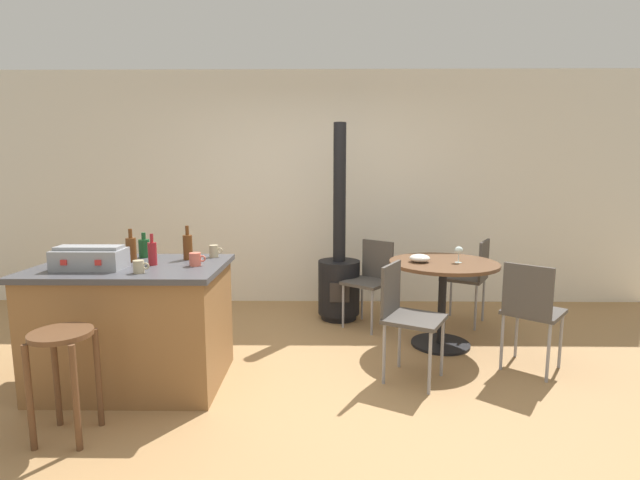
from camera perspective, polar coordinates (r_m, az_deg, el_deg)
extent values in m
plane|color=#A37A4C|center=(3.54, -2.28, -17.69)|extent=(8.80, 8.80, 0.00)
cube|color=silver|center=(5.50, -1.12, 6.28)|extent=(8.00, 0.10, 2.70)
cube|color=olive|center=(3.71, -21.81, -9.92)|extent=(1.26, 0.84, 0.85)
cube|color=#424247|center=(3.60, -22.19, -3.16)|extent=(1.32, 0.90, 0.04)
cylinder|color=brown|center=(3.24, -25.61, -15.03)|extent=(0.04, 0.04, 0.62)
cylinder|color=brown|center=(3.36, -29.70, -14.48)|extent=(0.04, 0.04, 0.62)
cylinder|color=brown|center=(3.16, -32.14, -16.14)|extent=(0.04, 0.04, 0.62)
cylinder|color=brown|center=(3.03, -27.85, -16.84)|extent=(0.04, 0.04, 0.62)
cylinder|color=brown|center=(3.08, -29.26, -10.04)|extent=(0.35, 0.35, 0.03)
cylinder|color=black|center=(4.43, 14.59, -12.25)|extent=(0.52, 0.52, 0.02)
cylinder|color=black|center=(4.32, 14.76, -7.80)|extent=(0.07, 0.07, 0.74)
cylinder|color=brown|center=(4.23, 14.96, -2.80)|extent=(0.95, 0.95, 0.03)
cube|color=#47423D|center=(3.55, 11.57, -9.51)|extent=(0.54, 0.54, 0.03)
cube|color=#47423D|center=(3.55, 8.72, -6.06)|extent=(0.19, 0.33, 0.40)
cylinder|color=gray|center=(3.83, 9.76, -11.97)|extent=(0.02, 0.02, 0.46)
cylinder|color=gray|center=(3.53, 7.88, -13.72)|extent=(0.02, 0.02, 0.46)
cylinder|color=gray|center=(3.43, 13.35, -14.53)|extent=(0.02, 0.02, 0.46)
cylinder|color=gray|center=(3.74, 14.80, -12.63)|extent=(0.02, 0.02, 0.46)
cube|color=#47423D|center=(4.03, 24.78, -8.00)|extent=(0.56, 0.56, 0.03)
cube|color=#47423D|center=(3.80, 24.16, -5.80)|extent=(0.29, 0.25, 0.40)
cylinder|color=gray|center=(4.00, 21.48, -11.60)|extent=(0.02, 0.02, 0.46)
cylinder|color=gray|center=(3.91, 26.28, -12.36)|extent=(0.02, 0.02, 0.46)
cylinder|color=gray|center=(4.22, 27.49, -10.90)|extent=(0.02, 0.02, 0.46)
cylinder|color=gray|center=(4.30, 23.03, -10.25)|extent=(0.02, 0.02, 0.46)
cube|color=#47423D|center=(4.98, 17.26, -4.46)|extent=(0.55, 0.55, 0.03)
cube|color=#47423D|center=(4.90, 19.51, -2.39)|extent=(0.20, 0.32, 0.40)
cylinder|color=gray|center=(4.85, 18.60, -7.89)|extent=(0.02, 0.02, 0.46)
cylinder|color=gray|center=(5.17, 19.45, -6.92)|extent=(0.02, 0.02, 0.46)
cylinder|color=gray|center=(5.24, 15.79, -6.54)|extent=(0.02, 0.02, 0.46)
cylinder|color=gray|center=(4.93, 14.71, -7.46)|extent=(0.02, 0.02, 0.46)
cube|color=#47423D|center=(4.66, 5.81, -5.22)|extent=(0.56, 0.56, 0.03)
cube|color=#47423D|center=(4.78, 7.10, -2.46)|extent=(0.30, 0.24, 0.40)
cylinder|color=gray|center=(4.78, 8.62, -7.88)|extent=(0.02, 0.02, 0.44)
cylinder|color=gray|center=(4.95, 5.20, -7.24)|extent=(0.02, 0.02, 0.44)
cylinder|color=gray|center=(4.68, 2.86, -8.13)|extent=(0.02, 0.02, 0.44)
cylinder|color=gray|center=(4.50, 6.40, -8.87)|extent=(0.02, 0.02, 0.44)
cylinder|color=black|center=(5.02, 2.33, -9.27)|extent=(0.37, 0.37, 0.06)
cylinder|color=black|center=(4.94, 2.35, -5.80)|extent=(0.44, 0.44, 0.57)
cube|color=#2D2826|center=(4.72, 2.43, -6.46)|extent=(0.20, 0.02, 0.20)
cylinder|color=black|center=(4.79, 2.42, 5.79)|extent=(0.13, 0.13, 1.42)
cube|color=gray|center=(3.55, -26.44, -2.13)|extent=(0.46, 0.23, 0.14)
cube|color=gray|center=(3.54, -26.52, -0.85)|extent=(0.44, 0.14, 0.02)
cube|color=red|center=(3.50, -29.01, -2.45)|extent=(0.04, 0.01, 0.04)
cube|color=red|center=(3.39, -25.64, -2.53)|extent=(0.04, 0.01, 0.04)
cylinder|color=#194C23|center=(3.86, -20.81, -0.97)|extent=(0.08, 0.08, 0.14)
cylinder|color=#194C23|center=(3.85, -20.89, 0.45)|extent=(0.03, 0.03, 0.05)
cylinder|color=#603314|center=(3.66, -15.96, -0.88)|extent=(0.07, 0.07, 0.19)
cylinder|color=#603314|center=(3.64, -16.04, 1.14)|extent=(0.03, 0.03, 0.07)
cylinder|color=#603314|center=(3.71, -22.21, -1.14)|extent=(0.07, 0.07, 0.18)
cylinder|color=#603314|center=(3.69, -22.31, 0.75)|extent=(0.03, 0.03, 0.07)
cylinder|color=maroon|center=(3.52, -19.92, -1.61)|extent=(0.06, 0.06, 0.16)
cylinder|color=maroon|center=(3.50, -20.01, 0.22)|extent=(0.02, 0.02, 0.06)
cylinder|color=tan|center=(3.29, -21.41, -3.08)|extent=(0.07, 0.07, 0.08)
torus|color=tan|center=(3.27, -20.63, -3.02)|extent=(0.05, 0.01, 0.05)
cylinder|color=tan|center=(3.72, -12.94, -1.34)|extent=(0.07, 0.07, 0.09)
torus|color=tan|center=(3.71, -12.23, -1.27)|extent=(0.05, 0.01, 0.05)
cylinder|color=#DB6651|center=(3.41, -15.11, -2.30)|extent=(0.08, 0.08, 0.09)
torus|color=#DB6651|center=(3.40, -14.25, -2.24)|extent=(0.05, 0.01, 0.05)
cylinder|color=tan|center=(3.97, -26.71, -1.41)|extent=(0.08, 0.08, 0.10)
torus|color=tan|center=(3.95, -26.05, -1.35)|extent=(0.05, 0.01, 0.05)
cylinder|color=silver|center=(4.22, 16.65, -2.66)|extent=(0.06, 0.06, 0.00)
cylinder|color=silver|center=(4.21, 16.67, -2.10)|extent=(0.01, 0.01, 0.08)
ellipsoid|color=silver|center=(4.20, 16.71, -1.19)|extent=(0.07, 0.07, 0.06)
ellipsoid|color=white|center=(4.16, 12.17, -2.19)|extent=(0.18, 0.18, 0.07)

